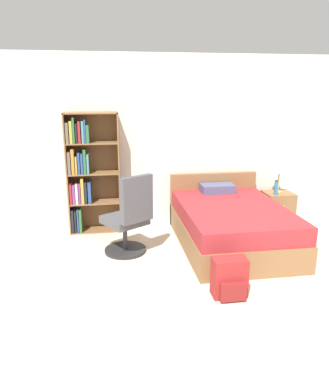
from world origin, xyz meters
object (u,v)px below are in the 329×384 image
at_px(nightstand, 277,208).
at_px(water_bottle, 276,188).
at_px(bookshelf, 87,172).
at_px(bed, 230,224).
at_px(office_chair, 129,220).
at_px(backpack_red, 230,279).
at_px(table_lamp, 280,169).

distance_m(nightstand, water_bottle, 0.39).
height_order(bookshelf, water_bottle, bookshelf).
xyz_separation_m(bed, office_chair, (-1.40, -0.12, 0.18)).
bearing_deg(backpack_red, bookshelf, 125.02).
height_order(office_chair, table_lamp, office_chair).
bearing_deg(backpack_red, water_bottle, 54.68).
distance_m(nightstand, backpack_red, 2.53).
relative_size(office_chair, table_lamp, 2.23).
xyz_separation_m(bookshelf, water_bottle, (2.88, -0.19, -0.30)).
height_order(bed, nightstand, bed).
bearing_deg(bookshelf, water_bottle, -3.79).
height_order(bed, backpack_red, bed).
distance_m(office_chair, water_bottle, 2.45).
xyz_separation_m(bed, nightstand, (1.03, 0.73, -0.04)).
distance_m(office_chair, table_lamp, 2.60).
bearing_deg(table_lamp, backpack_red, -125.40).
height_order(office_chair, backpack_red, office_chair).
relative_size(bed, nightstand, 3.92).
distance_m(office_chair, backpack_red, 1.55).
bearing_deg(water_bottle, table_lamp, 53.44).
relative_size(nightstand, water_bottle, 2.18).
bearing_deg(nightstand, office_chair, -160.75).
bearing_deg(backpack_red, office_chair, 128.31).
height_order(nightstand, table_lamp, table_lamp).
distance_m(bookshelf, nightstand, 3.05).
relative_size(table_lamp, backpack_red, 1.16).
relative_size(bookshelf, office_chair, 1.65).
bearing_deg(backpack_red, nightstand, 54.15).
relative_size(bed, water_bottle, 8.53).
height_order(office_chair, nightstand, office_chair).
relative_size(office_chair, water_bottle, 4.66).
bearing_deg(bookshelf, bed, -22.75).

